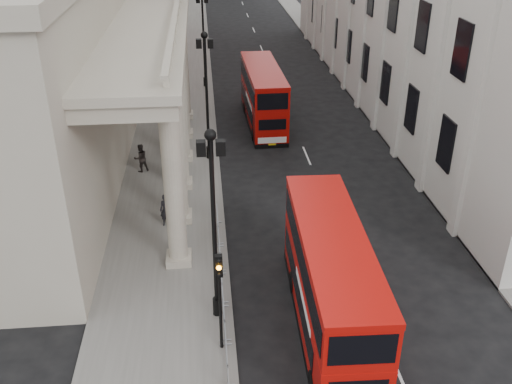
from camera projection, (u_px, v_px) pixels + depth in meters
sidewalk_west at (177, 109)px, 46.74m from camera, size 6.00×140.00×0.12m
sidewalk_east at (374, 103)px, 48.10m from camera, size 3.00×140.00×0.12m
kerb at (213, 108)px, 46.97m from camera, size 0.20×140.00×0.14m
portico_building at (34, 85)px, 32.78m from camera, size 9.00×28.00×12.00m
lamp_post_south at (214, 215)px, 21.77m from camera, size 1.05×0.44×8.32m
lamp_post_mid at (206, 88)px, 35.86m from camera, size 1.05×0.44×8.32m
lamp_post_north at (203, 33)px, 49.95m from camera, size 1.05×0.44×8.32m
traffic_light at (219, 285)px, 20.85m from camera, size 0.28×0.33×4.30m
crowd_barriers at (225, 332)px, 22.21m from camera, size 0.50×18.75×1.10m
bus_near at (331, 280)px, 22.44m from camera, size 2.78×10.31×4.42m
bus_far at (263, 95)px, 43.12m from camera, size 2.67×10.11×4.34m
pedestrian_a at (166, 210)px, 30.01m from camera, size 0.67×0.46×1.79m
pedestrian_b at (141, 158)px, 35.84m from camera, size 1.11×1.03×1.84m
pedestrian_c at (174, 152)px, 36.97m from camera, size 0.88×0.67×1.63m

